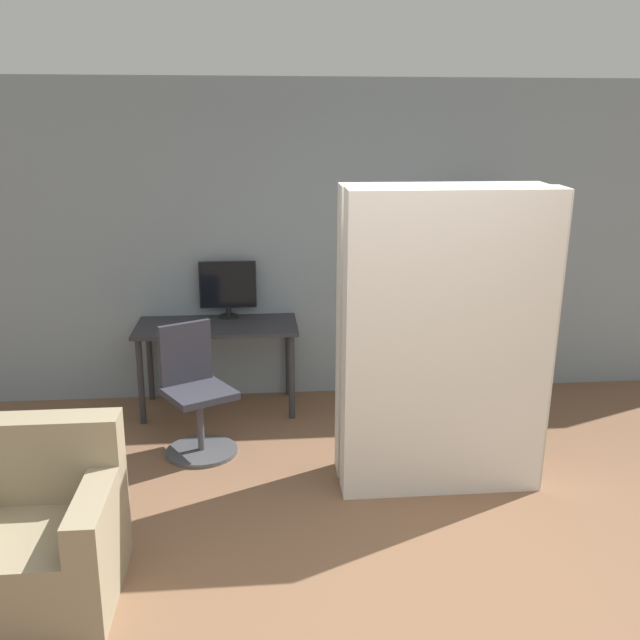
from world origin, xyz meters
The scene contains 9 objects.
ground_plane centered at (0.00, 0.00, 0.00)m, with size 16.00×16.00×0.00m, color brown.
wall_back centered at (0.00, 3.21, 1.35)m, with size 8.00×0.06×2.70m.
desk centered at (-1.05, 2.86, 0.64)m, with size 1.32×0.65×0.74m.
monitor centered at (-0.95, 3.08, 1.00)m, with size 0.48×0.16×0.48m.
office_chair centered at (-1.17, 2.04, 0.38)m, with size 0.60×0.60×0.94m.
bookshelf centered at (1.06, 3.06, 0.77)m, with size 0.64×0.30×1.66m.
mattress_near centered at (0.46, 1.27, 0.98)m, with size 1.30×0.32×1.97m.
mattress_far centered at (0.46, 1.58, 0.98)m, with size 1.30×0.31×1.97m.
armchair centered at (-1.87, 0.46, 0.32)m, with size 0.85×0.80×0.85m.
Camera 1 is at (-0.73, -2.84, 2.28)m, focal length 40.00 mm.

